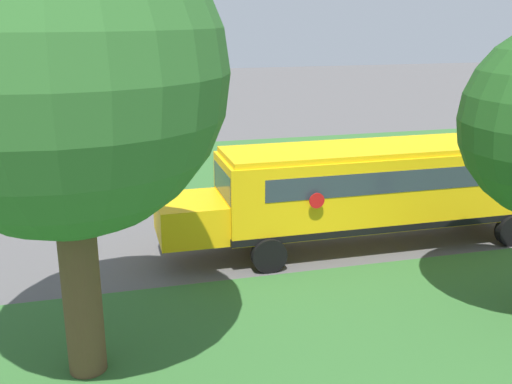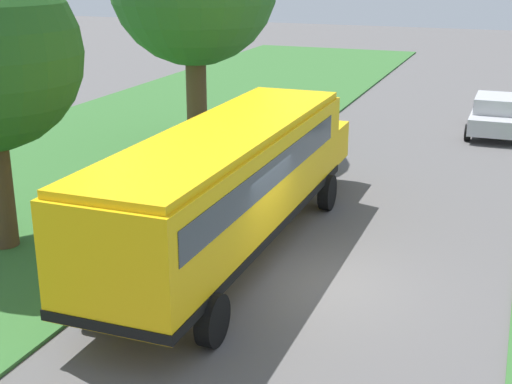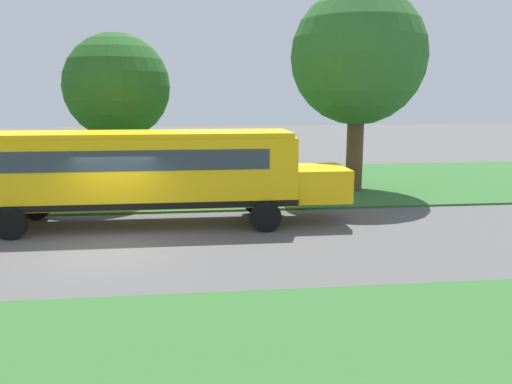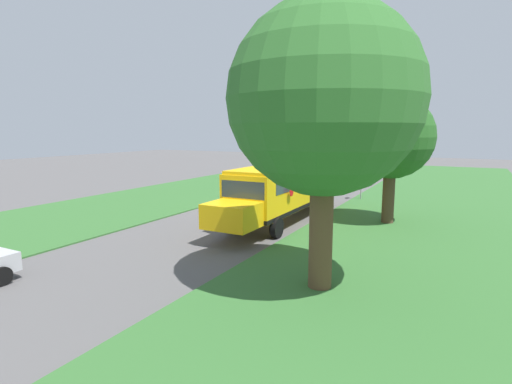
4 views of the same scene
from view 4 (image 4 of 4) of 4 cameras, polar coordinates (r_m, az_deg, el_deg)
name	(u,v)px [view 4 (image 4 of 4)]	position (r m, az deg, el deg)	size (l,w,h in m)	color
ground_plane	(256,213)	(24.70, 0.01, -3.00)	(120.00, 120.00, 0.00)	#565454
grass_verge	(432,231)	(21.98, 23.81, -5.15)	(12.00, 80.00, 0.08)	#33662D
grass_far_side	(146,200)	(29.91, -15.41, -1.17)	(10.00, 80.00, 0.07)	#33662D
school_bus	(286,186)	(22.68, 4.32, 0.85)	(2.84, 12.42, 3.16)	yellow
pickup_truck	(289,175)	(35.90, 4.78, 2.42)	(2.28, 5.40, 2.10)	black
oak_tree_beside_bus	(390,138)	(22.61, 18.61, 7.38)	(4.44, 4.44, 6.93)	#4C3826
oak_tree_roadside_mid	(328,99)	(12.51, 10.26, 12.95)	(5.92, 5.92, 8.96)	brown
stop_sign	(362,176)	(30.03, 14.84, 2.17)	(0.08, 0.68, 2.74)	gray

